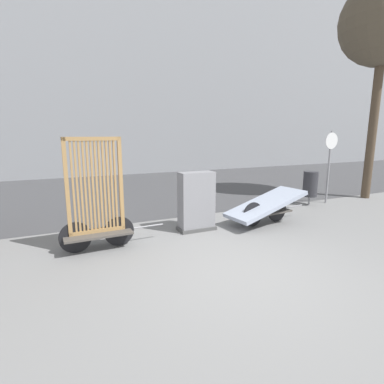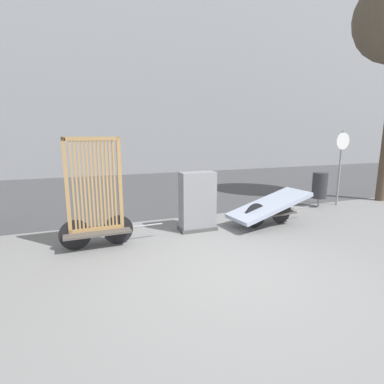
{
  "view_description": "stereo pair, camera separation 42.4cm",
  "coord_description": "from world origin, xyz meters",
  "px_view_note": "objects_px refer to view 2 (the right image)",
  "views": [
    {
      "loc": [
        -2.59,
        -3.69,
        2.18
      ],
      "look_at": [
        0.0,
        2.0,
        0.95
      ],
      "focal_mm": 28.0,
      "sensor_mm": 36.0,
      "label": 1
    },
    {
      "loc": [
        -2.2,
        -3.85,
        2.18
      ],
      "look_at": [
        0.0,
        2.0,
        0.95
      ],
      "focal_mm": 28.0,
      "sensor_mm": 36.0,
      "label": 2
    }
  ],
  "objects_px": {
    "trash_bin": "(320,186)",
    "sign_post": "(341,158)",
    "bike_cart_with_bedframe": "(96,207)",
    "bike_cart_with_mattress": "(269,207)",
    "utility_cabinet": "(197,203)"
  },
  "relations": [
    {
      "from": "trash_bin",
      "to": "sign_post",
      "type": "height_order",
      "value": "sign_post"
    },
    {
      "from": "bike_cart_with_bedframe",
      "to": "bike_cart_with_mattress",
      "type": "height_order",
      "value": "bike_cart_with_bedframe"
    },
    {
      "from": "bike_cart_with_mattress",
      "to": "sign_post",
      "type": "bearing_deg",
      "value": 11.5
    },
    {
      "from": "bike_cart_with_mattress",
      "to": "sign_post",
      "type": "height_order",
      "value": "sign_post"
    },
    {
      "from": "bike_cart_with_bedframe",
      "to": "sign_post",
      "type": "relative_size",
      "value": 0.94
    },
    {
      "from": "utility_cabinet",
      "to": "trash_bin",
      "type": "height_order",
      "value": "utility_cabinet"
    },
    {
      "from": "sign_post",
      "to": "bike_cart_with_mattress",
      "type": "bearing_deg",
      "value": -162.15
    },
    {
      "from": "bike_cart_with_bedframe",
      "to": "bike_cart_with_mattress",
      "type": "distance_m",
      "value": 3.95
    },
    {
      "from": "bike_cart_with_bedframe",
      "to": "trash_bin",
      "type": "xyz_separation_m",
      "value": [
        6.43,
        1.04,
        -0.15
      ]
    },
    {
      "from": "bike_cart_with_bedframe",
      "to": "utility_cabinet",
      "type": "relative_size",
      "value": 1.59
    },
    {
      "from": "utility_cabinet",
      "to": "sign_post",
      "type": "xyz_separation_m",
      "value": [
        4.95,
        0.75,
        0.82
      ]
    },
    {
      "from": "bike_cart_with_mattress",
      "to": "trash_bin",
      "type": "bearing_deg",
      "value": 16.34
    },
    {
      "from": "utility_cabinet",
      "to": "trash_bin",
      "type": "bearing_deg",
      "value": 10.22
    },
    {
      "from": "trash_bin",
      "to": "utility_cabinet",
      "type": "bearing_deg",
      "value": -169.78
    },
    {
      "from": "trash_bin",
      "to": "sign_post",
      "type": "xyz_separation_m",
      "value": [
        0.72,
        -0.01,
        0.79
      ]
    }
  ]
}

